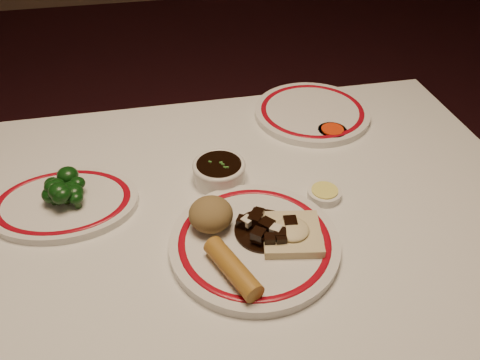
% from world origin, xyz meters
% --- Properties ---
extents(dining_table, '(1.20, 0.90, 0.75)m').
position_xyz_m(dining_table, '(0.00, 0.00, 0.66)').
color(dining_table, white).
rests_on(dining_table, ground).
extents(main_plate, '(0.38, 0.38, 0.02)m').
position_xyz_m(main_plate, '(0.04, -0.05, 0.76)').
color(main_plate, silver).
rests_on(main_plate, dining_table).
extents(rice_mound, '(0.08, 0.08, 0.05)m').
position_xyz_m(rice_mound, '(-0.03, -0.00, 0.80)').
color(rice_mound, olive).
rests_on(rice_mound, main_plate).
extents(spring_roll, '(0.08, 0.12, 0.03)m').
position_xyz_m(spring_roll, '(-0.01, -0.12, 0.78)').
color(spring_roll, '#A87529').
rests_on(spring_roll, main_plate).
extents(fried_wonton, '(0.11, 0.11, 0.03)m').
position_xyz_m(fried_wonton, '(0.10, -0.06, 0.78)').
color(fried_wonton, beige).
rests_on(fried_wonton, main_plate).
extents(stirfry_heap, '(0.11, 0.10, 0.03)m').
position_xyz_m(stirfry_heap, '(0.06, -0.04, 0.78)').
color(stirfry_heap, black).
rests_on(stirfry_heap, main_plate).
extents(broccoli_plate, '(0.29, 0.26, 0.02)m').
position_xyz_m(broccoli_plate, '(-0.29, 0.12, 0.76)').
color(broccoli_plate, silver).
rests_on(broccoli_plate, dining_table).
extents(broccoli_pile, '(0.08, 0.11, 0.05)m').
position_xyz_m(broccoli_pile, '(-0.28, 0.12, 0.79)').
color(broccoli_pile, '#23471C').
rests_on(broccoli_pile, broccoli_plate).
extents(soy_bowl, '(0.10, 0.10, 0.04)m').
position_xyz_m(soy_bowl, '(0.01, 0.13, 0.77)').
color(soy_bowl, silver).
rests_on(soy_bowl, dining_table).
extents(sweet_sour_dish, '(0.06, 0.06, 0.02)m').
position_xyz_m(sweet_sour_dish, '(0.28, 0.24, 0.76)').
color(sweet_sour_dish, silver).
rests_on(sweet_sour_dish, dining_table).
extents(mustard_dish, '(0.06, 0.06, 0.02)m').
position_xyz_m(mustard_dish, '(0.20, 0.05, 0.76)').
color(mustard_dish, silver).
rests_on(mustard_dish, dining_table).
extents(far_plate, '(0.32, 0.32, 0.02)m').
position_xyz_m(far_plate, '(0.27, 0.33, 0.76)').
color(far_plate, silver).
rests_on(far_plate, dining_table).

